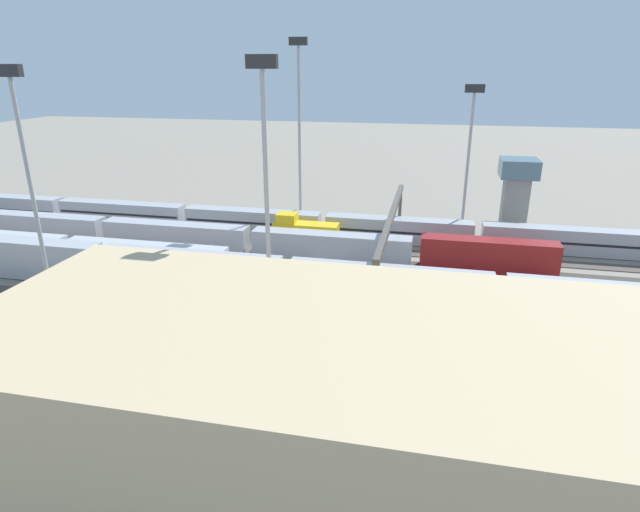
% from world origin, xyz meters
% --- Properties ---
extents(ground_plane, '(400.00, 400.00, 0.00)m').
position_xyz_m(ground_plane, '(0.00, 0.00, 0.00)').
color(ground_plane, gray).
extents(track_bed_0, '(140.00, 2.80, 0.12)m').
position_xyz_m(track_bed_0, '(0.00, -15.00, 0.06)').
color(track_bed_0, '#4C443D').
rests_on(track_bed_0, ground_plane).
extents(track_bed_1, '(140.00, 2.80, 0.12)m').
position_xyz_m(track_bed_1, '(0.00, -10.00, 0.06)').
color(track_bed_1, '#4C443D').
rests_on(track_bed_1, ground_plane).
extents(track_bed_2, '(140.00, 2.80, 0.12)m').
position_xyz_m(track_bed_2, '(0.00, -5.00, 0.06)').
color(track_bed_2, '#3D3833').
rests_on(track_bed_2, ground_plane).
extents(track_bed_3, '(140.00, 2.80, 0.12)m').
position_xyz_m(track_bed_3, '(0.00, 0.00, 0.06)').
color(track_bed_3, '#4C443D').
rests_on(track_bed_3, ground_plane).
extents(track_bed_4, '(140.00, 2.80, 0.12)m').
position_xyz_m(track_bed_4, '(0.00, 5.00, 0.06)').
color(track_bed_4, '#4C443D').
rests_on(track_bed_4, ground_plane).
extents(track_bed_5, '(140.00, 2.80, 0.12)m').
position_xyz_m(track_bed_5, '(0.00, 10.00, 0.06)').
color(track_bed_5, '#3D3833').
rests_on(track_bed_5, ground_plane).
extents(track_bed_6, '(140.00, 2.80, 0.12)m').
position_xyz_m(track_bed_6, '(0.00, 15.00, 0.06)').
color(track_bed_6, '#4C443D').
rests_on(track_bed_6, ground_plane).
extents(train_on_track_5, '(95.60, 3.00, 5.00)m').
position_xyz_m(train_on_track_5, '(2.03, 10.00, 2.62)').
color(train_on_track_5, '#A8AAB2').
rests_on(train_on_track_5, ground_plane).
extents(train_on_track_4, '(47.20, 3.06, 3.80)m').
position_xyz_m(train_on_track_4, '(35.23, 5.00, 2.00)').
color(train_on_track_4, '#B7BABF').
rests_on(train_on_track_4, ground_plane).
extents(train_on_track_1, '(10.00, 3.00, 5.00)m').
position_xyz_m(train_on_track_1, '(4.69, -10.00, 2.16)').
color(train_on_track_1, gold).
rests_on(train_on_track_1, ground_plane).
extents(train_on_track_2, '(90.60, 3.00, 4.40)m').
position_xyz_m(train_on_track_2, '(13.09, -5.00, 2.09)').
color(train_on_track_2, maroon).
rests_on(train_on_track_2, ground_plane).
extents(train_on_track_0, '(139.00, 3.06, 4.40)m').
position_xyz_m(train_on_track_0, '(4.88, -15.00, 2.06)').
color(train_on_track_0, '#285193').
rests_on(train_on_track_0, ground_plane).
extents(light_mast_0, '(2.80, 0.70, 23.95)m').
position_xyz_m(light_mast_0, '(-19.12, -17.60, 15.55)').
color(light_mast_0, '#9EA0A5').
rests_on(light_mast_0, ground_plane).
extents(light_mast_1, '(2.80, 0.70, 26.57)m').
position_xyz_m(light_mast_1, '(27.21, 18.37, 16.99)').
color(light_mast_1, '#9EA0A5').
rests_on(light_mast_1, ground_plane).
extents(light_mast_2, '(2.80, 0.70, 30.53)m').
position_xyz_m(light_mast_2, '(7.20, -17.43, 19.13)').
color(light_mast_2, '#9EA0A5').
rests_on(light_mast_2, ground_plane).
extents(light_mast_3, '(2.80, 0.70, 27.35)m').
position_xyz_m(light_mast_3, '(1.12, 18.71, 17.41)').
color(light_mast_3, '#9EA0A5').
rests_on(light_mast_3, ground_plane).
extents(signal_gantry, '(0.70, 35.00, 8.80)m').
position_xyz_m(signal_gantry, '(-9.31, 0.00, 7.65)').
color(signal_gantry, '#4C4742').
rests_on(signal_gantry, ground_plane).
extents(maintenance_shed, '(56.14, 19.46, 12.56)m').
position_xyz_m(maintenance_shed, '(-15.44, 38.67, 6.28)').
color(maintenance_shed, tan).
rests_on(maintenance_shed, ground_plane).
extents(control_tower, '(6.00, 6.00, 12.10)m').
position_xyz_m(control_tower, '(-27.86, -26.07, 7.13)').
color(control_tower, gray).
rests_on(control_tower, ground_plane).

